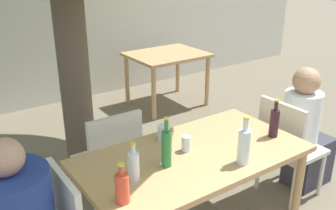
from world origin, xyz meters
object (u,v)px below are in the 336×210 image
dining_table_back (167,61)px  person_seated_1 (305,136)px  dining_table_front (193,163)px  wine_bottle_0 (274,122)px  green_bottle_1 (167,147)px  soda_bottle_4 (122,187)px  patio_chair_1 (287,144)px  patio_chair_2 (110,157)px  water_bottle_2 (244,146)px  drinking_glass_1 (164,133)px  water_bottle_3 (134,165)px  drinking_glass_0 (186,143)px

dining_table_back → person_seated_1: bearing=-93.9°
dining_table_front → wine_bottle_0: size_ratio=5.37×
dining_table_front → green_bottle_1: size_ratio=4.65×
dining_table_back → green_bottle_1: green_bottle_1 is taller
soda_bottle_4 → green_bottle_1: bearing=23.0°
patio_chair_1 → patio_chair_2: (-1.32, 0.65, 0.00)m
water_bottle_2 → drinking_glass_1: size_ratio=2.75×
dining_table_back → patio_chair_1: patio_chair_1 is taller
green_bottle_1 → wine_bottle_0: bearing=-6.8°
dining_table_back → wine_bottle_0: bearing=-107.3°
water_bottle_3 → drinking_glass_1: size_ratio=2.06×
person_seated_1 → water_bottle_3: person_seated_1 is taller
water_bottle_2 → water_bottle_3: bearing=160.3°
water_bottle_2 → drinking_glass_1: (-0.24, 0.55, -0.07)m
patio_chair_1 → patio_chair_2: size_ratio=1.00×
dining_table_back → green_bottle_1: 2.91m
green_bottle_1 → drinking_glass_0: bearing=21.3°
water_bottle_2 → drinking_glass_1: bearing=113.5°
patio_chair_2 → soda_bottle_4: (-0.34, -0.85, 0.32)m
dining_table_front → water_bottle_2: water_bottle_2 is taller
dining_table_back → drinking_glass_1: (-1.47, -2.09, 0.17)m
soda_bottle_4 → dining_table_front: bearing=17.3°
wine_bottle_0 → soda_bottle_4: wine_bottle_0 is taller
dining_table_front → green_bottle_1: bearing=-173.1°
water_bottle_2 → drinking_glass_1: water_bottle_2 is taller
dining_table_back → wine_bottle_0: 2.62m
water_bottle_3 → water_bottle_2: bearing=-19.7°
dining_table_front → green_bottle_1: 0.32m
patio_chair_2 → person_seated_1: (1.56, -0.65, 0.00)m
person_seated_1 → water_bottle_3: (-1.73, -0.04, 0.32)m
drinking_glass_0 → water_bottle_2: bearing=-59.4°
dining_table_front → drinking_glass_0: drinking_glass_0 is taller
water_bottle_2 → patio_chair_2: bearing=117.9°
soda_bottle_4 → drinking_glass_1: 0.75m
drinking_glass_0 → drinking_glass_1: bearing=100.5°
person_seated_1 → dining_table_back: bearing=-3.9°
wine_bottle_0 → soda_bottle_4: 1.28m
dining_table_back → patio_chair_1: bearing=-99.7°
soda_bottle_4 → drinking_glass_1: size_ratio=2.03×
dining_table_front → patio_chair_2: 0.73m
wine_bottle_0 → green_bottle_1: 0.88m
dining_table_front → drinking_glass_0: size_ratio=14.38×
drinking_glass_0 → dining_table_front: bearing=-70.7°
patio_chair_2 → water_bottle_2: water_bottle_2 is taller
dining_table_back → green_bottle_1: (-1.65, -2.38, 0.24)m
soda_bottle_4 → person_seated_1: bearing=6.1°
person_seated_1 → green_bottle_1: bearing=91.1°
dining_table_front → water_bottle_2: bearing=-57.3°
person_seated_1 → water_bottle_2: 1.16m
patio_chair_1 → water_bottle_2: size_ratio=2.77×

